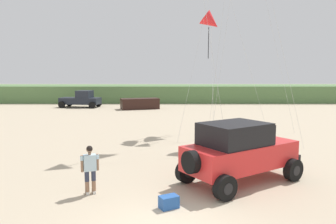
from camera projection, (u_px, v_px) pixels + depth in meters
dune_ridge at (139, 93)px, 47.06m from camera, size 90.00×8.78×2.26m
jeep at (238, 150)px, 12.05m from camera, size 4.94×4.36×2.26m
person_watching at (89, 167)px, 10.83m from camera, size 0.59×0.42×1.67m
cooler_box at (168, 202)px, 9.81m from camera, size 0.66×0.58×0.38m
distant_pickup at (80, 99)px, 38.35m from camera, size 4.82×2.94×1.98m
distant_sedan at (138, 104)px, 36.60m from camera, size 4.52×2.89×1.20m
kite_black_sled at (210, 22)px, 22.54m from camera, size 1.83×6.57×8.48m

